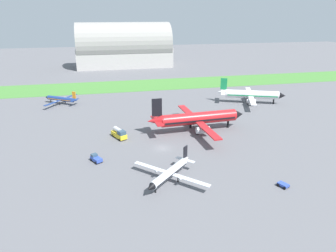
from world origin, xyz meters
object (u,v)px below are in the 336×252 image
(airplane_midfield_jet, at_px, (197,118))
(airplane_foreground_turboprop, at_px, (170,172))
(airplane_taxiing_turboprop, at_px, (61,99))
(airplane_parked_jet_far, at_px, (251,94))
(baggage_cart_by_runway, at_px, (283,185))
(fuel_truck_midfield, at_px, (119,133))
(pushback_tug_near_gate, at_px, (96,158))

(airplane_midfield_jet, height_order, airplane_foreground_turboprop, airplane_midfield_jet)
(airplane_taxiing_turboprop, relative_size, airplane_foreground_turboprop, 1.14)
(airplane_midfield_jet, relative_size, airplane_foreground_turboprop, 2.22)
(airplane_midfield_jet, bearing_deg, airplane_parked_jet_far, 36.13)
(airplane_foreground_turboprop, bearing_deg, airplane_taxiing_turboprop, -111.00)
(airplane_taxiing_turboprop, relative_size, airplane_parked_jet_far, 0.62)
(baggage_cart_by_runway, bearing_deg, airplane_taxiing_turboprop, 11.24)
(fuel_truck_midfield, bearing_deg, pushback_tug_near_gate, -50.51)
(airplane_foreground_turboprop, bearing_deg, baggage_cart_by_runway, 116.69)
(baggage_cart_by_runway, bearing_deg, fuel_truck_midfield, 19.31)
(airplane_foreground_turboprop, xyz_separation_m, pushback_tug_near_gate, (-17.42, 14.03, -1.38))
(airplane_foreground_turboprop, distance_m, airplane_parked_jet_far, 75.80)
(airplane_midfield_jet, relative_size, airplane_parked_jet_far, 1.21)
(pushback_tug_near_gate, bearing_deg, airplane_midfield_jet, -95.44)
(airplane_foreground_turboprop, xyz_separation_m, fuel_truck_midfield, (-10.18, 29.22, -0.71))
(airplane_parked_jet_far, xyz_separation_m, fuel_truck_midfield, (-59.86, -28.02, -2.29))
(airplane_midfield_jet, distance_m, baggage_cart_by_runway, 39.36)
(airplane_foreground_turboprop, bearing_deg, fuel_truck_midfield, -115.63)
(airplane_parked_jet_far, relative_size, pushback_tug_near_gate, 7.22)
(airplane_midfield_jet, height_order, airplane_parked_jet_far, airplane_midfield_jet)
(airplane_taxiing_turboprop, height_order, airplane_parked_jet_far, airplane_parked_jet_far)
(airplane_taxiing_turboprop, xyz_separation_m, fuel_truck_midfield, (22.43, -44.57, -0.68))
(airplane_midfield_jet, xyz_separation_m, airplane_foreground_turboprop, (-16.10, -29.80, -2.17))
(airplane_taxiing_turboprop, bearing_deg, airplane_parked_jet_far, -157.91)
(fuel_truck_midfield, distance_m, baggage_cart_by_runway, 51.45)
(airplane_taxiing_turboprop, distance_m, pushback_tug_near_gate, 61.67)
(airplane_taxiing_turboprop, height_order, fuel_truck_midfield, airplane_taxiing_turboprop)
(fuel_truck_midfield, bearing_deg, airplane_foreground_turboprop, -5.81)
(airplane_foreground_turboprop, distance_m, baggage_cart_by_runway, 26.39)
(fuel_truck_midfield, bearing_deg, airplane_midfield_jet, 66.26)
(baggage_cart_by_runway, bearing_deg, pushback_tug_near_gate, 38.39)
(airplane_parked_jet_far, bearing_deg, airplane_taxiing_turboprop, -169.51)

